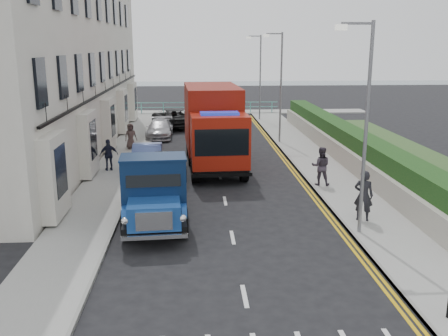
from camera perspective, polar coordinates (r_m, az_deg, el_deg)
ground at (r=18.70m, az=0.51°, el=-5.66°), size 120.00×120.00×0.00m
pavement_west at (r=27.57m, az=-11.66°, el=0.65°), size 2.40×38.00×0.12m
pavement_east at (r=28.05m, az=10.08°, el=0.95°), size 2.60×38.00×0.12m
promenade at (r=46.99m, az=-1.96°, el=6.38°), size 30.00×2.50×0.12m
sea_plane at (r=77.83m, az=-2.60°, el=9.36°), size 120.00×120.00×0.00m
terrace_west at (r=31.66m, az=-19.22°, el=14.84°), size 6.31×30.20×14.25m
garden_east at (r=28.39m, az=13.90°, el=2.64°), size 1.45×28.00×1.75m
seafront_railing at (r=46.13m, az=-1.94°, el=6.89°), size 13.00×0.08×1.11m
lamp_near at (r=16.63m, az=15.61°, el=5.56°), size 1.23×0.18×7.00m
lamp_mid at (r=32.10m, az=6.32°, el=9.83°), size 1.23×0.18×7.00m
lamp_far at (r=41.98m, az=4.00°, el=10.84°), size 1.23×0.18×7.00m
bedford_lorry at (r=17.37m, az=-7.96°, el=-3.19°), size 2.52×5.63×2.60m
red_lorry at (r=26.04m, az=-1.23°, el=4.98°), size 3.06×8.04×4.14m
parked_car_front at (r=23.29m, az=-6.74°, el=0.06°), size 2.08×4.35×1.43m
parked_car_mid at (r=25.30m, az=-8.76°, el=1.05°), size 1.66×4.26×1.38m
parked_car_rear at (r=34.68m, az=-7.37°, el=4.47°), size 1.73×4.22×1.22m
seafront_car_left at (r=38.88m, az=-5.90°, el=5.73°), size 3.90×5.82×1.48m
seafront_car_right at (r=40.72m, az=-0.46°, el=6.03°), size 1.61×3.79×1.28m
pedestrian_east_near at (r=18.48m, az=15.66°, el=-3.04°), size 0.79×0.66×1.84m
pedestrian_east_far at (r=22.67m, az=11.01°, el=0.21°), size 0.96×0.82×1.73m
pedestrian_west_near at (r=25.53m, az=-13.03°, el=1.47°), size 1.00×0.68×1.58m
pedestrian_west_far at (r=30.63m, az=-10.62°, el=3.60°), size 0.89×0.77×1.53m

